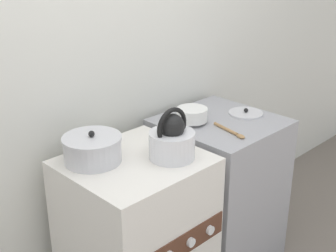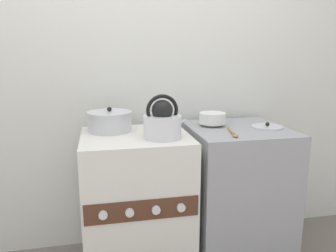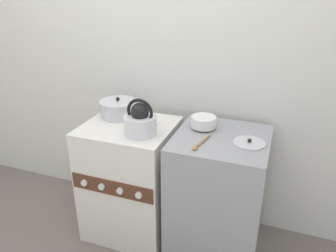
% 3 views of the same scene
% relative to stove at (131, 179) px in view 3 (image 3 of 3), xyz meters
% --- Properties ---
extents(ground_plane, '(12.00, 12.00, 0.00)m').
position_rel_stove_xyz_m(ground_plane, '(0.00, -0.28, -0.43)').
color(ground_plane, '#70665B').
extents(wall_back, '(7.00, 0.06, 2.50)m').
position_rel_stove_xyz_m(wall_back, '(0.00, 0.39, 0.82)').
color(wall_back, silver).
rests_on(wall_back, ground_plane).
extents(stove, '(0.61, 0.57, 0.86)m').
position_rel_stove_xyz_m(stove, '(0.00, 0.00, 0.00)').
color(stove, silver).
rests_on(stove, ground_plane).
extents(counter, '(0.59, 0.60, 0.87)m').
position_rel_stove_xyz_m(counter, '(0.64, 0.02, 0.00)').
color(counter, '#99999E').
rests_on(counter, ground_plane).
extents(kettle, '(0.25, 0.21, 0.24)m').
position_rel_stove_xyz_m(kettle, '(0.14, -0.10, 0.52)').
color(kettle, silver).
rests_on(kettle, stove).
extents(cooking_pot, '(0.26, 0.26, 0.15)m').
position_rel_stove_xyz_m(cooking_pot, '(-0.14, 0.12, 0.49)').
color(cooking_pot, silver).
rests_on(cooking_pot, stove).
extents(enamel_bowl, '(0.16, 0.16, 0.08)m').
position_rel_stove_xyz_m(enamel_bowl, '(0.49, 0.11, 0.48)').
color(enamel_bowl, white).
rests_on(enamel_bowl, counter).
extents(loose_pot_lid, '(0.19, 0.19, 0.03)m').
position_rel_stove_xyz_m(loose_pot_lid, '(0.81, -0.01, 0.44)').
color(loose_pot_lid, silver).
rests_on(loose_pot_lid, counter).
extents(wooden_spoon, '(0.07, 0.23, 0.02)m').
position_rel_stove_xyz_m(wooden_spoon, '(0.54, -0.12, 0.45)').
color(wooden_spoon, '#A37A4C').
rests_on(wooden_spoon, counter).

